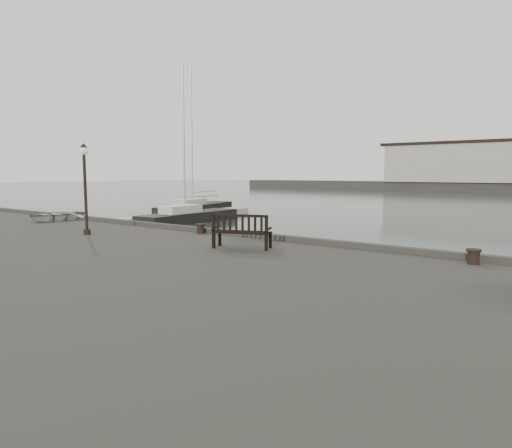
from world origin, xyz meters
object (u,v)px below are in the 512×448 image
(bollard_right, at_px, (474,257))
(dinghy, at_px, (56,215))
(bench, at_px, (242,238))
(yacht_b, at_px, (196,210))
(lamp_post, at_px, (85,176))
(yacht_c, at_px, (189,219))
(bollard_left, at_px, (201,229))

(bollard_right, distance_m, dinghy, 18.64)
(bench, height_order, bollard_right, bench)
(bench, height_order, yacht_b, yacht_b)
(lamp_post, height_order, yacht_c, yacht_c)
(bench, bearing_deg, yacht_b, 116.22)
(bollard_right, height_order, lamp_post, lamp_post)
(bollard_left, height_order, lamp_post, lamp_post)
(bench, height_order, yacht_c, yacht_c)
(bollard_right, distance_m, yacht_b, 35.77)
(bollard_left, xyz_separation_m, yacht_b, (-19.88, 19.99, -1.50))
(lamp_post, height_order, yacht_b, yacht_b)
(bollard_left, bearing_deg, bench, -27.01)
(lamp_post, relative_size, dinghy, 1.23)
(bollard_right, xyz_separation_m, yacht_c, (-23.35, 13.12, -1.51))
(lamp_post, distance_m, yacht_b, 28.42)
(bollard_left, relative_size, lamp_post, 0.11)
(dinghy, bearing_deg, yacht_c, 105.26)
(bench, xyz_separation_m, bollard_left, (-3.41, 1.74, -0.14))
(bench, distance_m, bollard_right, 6.43)
(bench, height_order, bollard_left, bench)
(bench, bearing_deg, dinghy, 154.58)
(bench, bearing_deg, yacht_c, 118.57)
(yacht_c, bearing_deg, lamp_post, -59.03)
(bench, relative_size, bollard_right, 4.89)
(bollard_left, distance_m, yacht_c, 18.92)
(bench, relative_size, dinghy, 0.68)
(bollard_left, bearing_deg, lamp_post, -139.31)
(lamp_post, distance_m, dinghy, 6.40)
(lamp_post, xyz_separation_m, yacht_b, (-16.65, 22.76, -3.49))
(lamp_post, bearing_deg, dinghy, 160.50)
(bollard_left, height_order, bollard_right, bollard_right)
(bollard_left, relative_size, bollard_right, 0.97)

